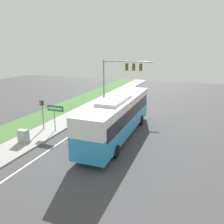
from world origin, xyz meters
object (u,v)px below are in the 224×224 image
(street_sign, at_px, (55,112))
(utility_cabinet, at_px, (23,136))
(pedestrian_signal, at_px, (42,110))
(signal_gantry, at_px, (120,72))
(bus, at_px, (118,115))

(street_sign, xyz_separation_m, utility_cabinet, (-0.97, -3.04, -1.25))
(pedestrian_signal, bearing_deg, signal_gantry, 69.98)
(bus, relative_size, signal_gantry, 1.84)
(pedestrian_signal, xyz_separation_m, utility_cabinet, (0.42, -3.08, -1.32))
(signal_gantry, relative_size, utility_cabinet, 6.40)
(signal_gantry, bearing_deg, pedestrian_signal, -110.02)
(street_sign, bearing_deg, utility_cabinet, -107.73)
(bus, xyz_separation_m, signal_gantry, (-3.09, 9.72, 2.52))
(bus, distance_m, utility_cabinet, 7.85)
(pedestrian_signal, distance_m, street_sign, 1.40)
(bus, distance_m, pedestrian_signal, 7.06)
(utility_cabinet, bearing_deg, signal_gantry, 75.83)
(street_sign, relative_size, utility_cabinet, 2.49)
(signal_gantry, xyz_separation_m, street_sign, (-2.51, -10.74, -2.60))
(bus, xyz_separation_m, utility_cabinet, (-6.57, -4.07, -1.33))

